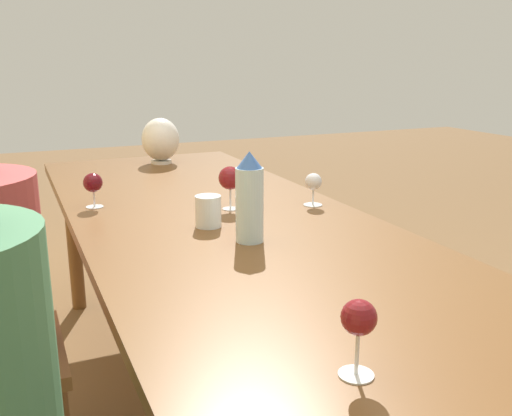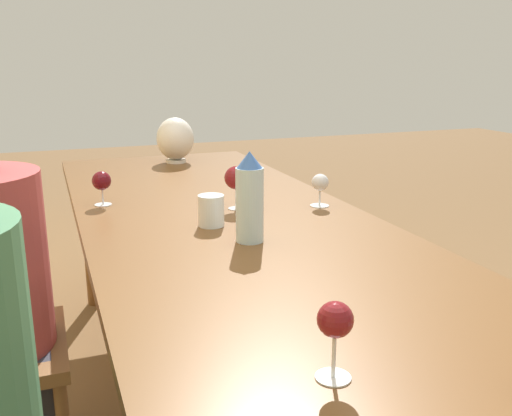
{
  "view_description": "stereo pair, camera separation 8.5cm",
  "coord_description": "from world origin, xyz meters",
  "px_view_note": "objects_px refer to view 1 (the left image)",
  "views": [
    {
      "loc": [
        -1.4,
        0.62,
        1.27
      ],
      "look_at": [
        0.02,
        0.0,
        0.85
      ],
      "focal_mm": 40.0,
      "sensor_mm": 36.0,
      "label": 1
    },
    {
      "loc": [
        -1.43,
        0.55,
        1.27
      ],
      "look_at": [
        0.02,
        0.0,
        0.85
      ],
      "focal_mm": 40.0,
      "sensor_mm": 36.0,
      "label": 2
    }
  ],
  "objects_px": {
    "vase": "(161,140)",
    "wine_glass_2": "(230,179)",
    "wine_glass_4": "(93,184)",
    "wine_glass_0": "(359,321)",
    "water_tumbler": "(208,211)",
    "water_bottle": "(250,198)",
    "wine_glass_3": "(313,183)"
  },
  "relations": [
    {
      "from": "wine_glass_2",
      "to": "wine_glass_4",
      "type": "bearing_deg",
      "value": 63.02
    },
    {
      "from": "wine_glass_2",
      "to": "vase",
      "type": "bearing_deg",
      "value": -0.36
    },
    {
      "from": "vase",
      "to": "wine_glass_0",
      "type": "xyz_separation_m",
      "value": [
        -2.05,
        0.2,
        -0.02
      ]
    },
    {
      "from": "wine_glass_0",
      "to": "wine_glass_4",
      "type": "xyz_separation_m",
      "value": [
        1.3,
        0.23,
        -0.01
      ]
    },
    {
      "from": "water_tumbler",
      "to": "wine_glass_0",
      "type": "bearing_deg",
      "value": 176.37
    },
    {
      "from": "water_bottle",
      "to": "wine_glass_4",
      "type": "distance_m",
      "value": 0.67
    },
    {
      "from": "wine_glass_3",
      "to": "water_tumbler",
      "type": "bearing_deg",
      "value": 103.25
    },
    {
      "from": "water_tumbler",
      "to": "wine_glass_4",
      "type": "height_order",
      "value": "wine_glass_4"
    },
    {
      "from": "wine_glass_4",
      "to": "water_bottle",
      "type": "bearing_deg",
      "value": -148.47
    },
    {
      "from": "water_tumbler",
      "to": "wine_glass_2",
      "type": "height_order",
      "value": "wine_glass_2"
    },
    {
      "from": "water_bottle",
      "to": "wine_glass_2",
      "type": "relative_size",
      "value": 1.72
    },
    {
      "from": "vase",
      "to": "wine_glass_2",
      "type": "bearing_deg",
      "value": 179.64
    },
    {
      "from": "wine_glass_3",
      "to": "wine_glass_4",
      "type": "distance_m",
      "value": 0.77
    },
    {
      "from": "wine_glass_0",
      "to": "wine_glass_3",
      "type": "distance_m",
      "value": 1.13
    },
    {
      "from": "vase",
      "to": "wine_glass_4",
      "type": "relative_size",
      "value": 1.83
    },
    {
      "from": "water_bottle",
      "to": "vase",
      "type": "distance_m",
      "value": 1.32
    },
    {
      "from": "water_tumbler",
      "to": "wine_glass_4",
      "type": "distance_m",
      "value": 0.48
    },
    {
      "from": "wine_glass_3",
      "to": "wine_glass_4",
      "type": "xyz_separation_m",
      "value": [
        0.28,
        0.72,
        0.0
      ]
    },
    {
      "from": "wine_glass_2",
      "to": "wine_glass_3",
      "type": "xyz_separation_m",
      "value": [
        -0.07,
        -0.29,
        -0.03
      ]
    },
    {
      "from": "water_bottle",
      "to": "water_tumbler",
      "type": "bearing_deg",
      "value": 17.88
    },
    {
      "from": "wine_glass_2",
      "to": "water_bottle",
      "type": "bearing_deg",
      "value": 167.57
    },
    {
      "from": "water_bottle",
      "to": "wine_glass_4",
      "type": "xyz_separation_m",
      "value": [
        0.57,
        0.35,
        -0.04
      ]
    },
    {
      "from": "wine_glass_0",
      "to": "wine_glass_2",
      "type": "height_order",
      "value": "wine_glass_2"
    },
    {
      "from": "water_bottle",
      "to": "wine_glass_0",
      "type": "xyz_separation_m",
      "value": [
        -0.73,
        0.12,
        -0.03
      ]
    },
    {
      "from": "water_bottle",
      "to": "wine_glass_2",
      "type": "distance_m",
      "value": 0.36
    },
    {
      "from": "wine_glass_0",
      "to": "wine_glass_4",
      "type": "height_order",
      "value": "wine_glass_0"
    },
    {
      "from": "wine_glass_2",
      "to": "water_tumbler",
      "type": "bearing_deg",
      "value": 140.4
    },
    {
      "from": "wine_glass_0",
      "to": "wine_glass_2",
      "type": "distance_m",
      "value": 1.1
    },
    {
      "from": "water_tumbler",
      "to": "vase",
      "type": "bearing_deg",
      "value": -7.25
    },
    {
      "from": "vase",
      "to": "wine_glass_2",
      "type": "relative_size",
      "value": 1.48
    },
    {
      "from": "water_tumbler",
      "to": "wine_glass_0",
      "type": "height_order",
      "value": "wine_glass_0"
    },
    {
      "from": "wine_glass_3",
      "to": "vase",
      "type": "bearing_deg",
      "value": 15.38
    }
  ]
}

